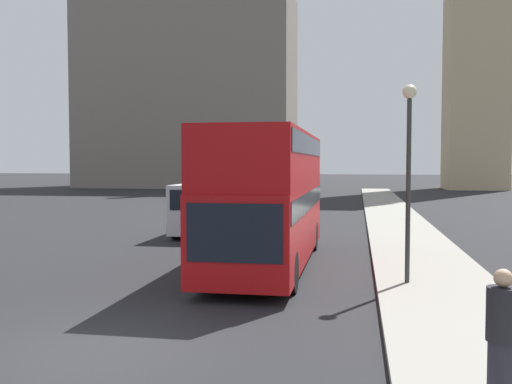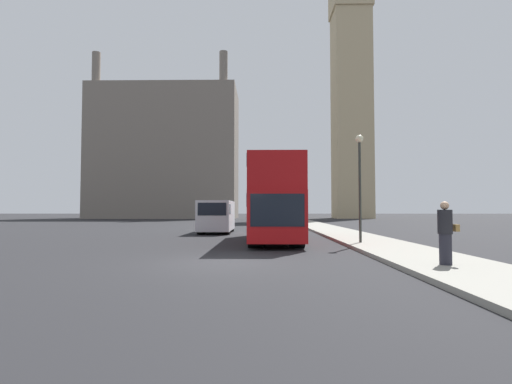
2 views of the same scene
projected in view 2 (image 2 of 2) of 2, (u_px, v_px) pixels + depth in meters
The scene contains 8 objects.
ground_plane at pixel (225, 263), 12.64m from camera, with size 300.00×300.00×0.00m, color black.
sidewalk_strip at pixel (433, 261), 12.54m from camera, with size 3.15×120.00×0.15m.
clock_tower at pixel (351, 69), 77.12m from camera, with size 7.38×7.55×56.38m.
building_block_distant at pixel (166, 154), 77.45m from camera, with size 27.48×12.59×30.48m.
red_double_decker_bus at pixel (274, 198), 21.17m from camera, with size 2.53×10.15×4.12m.
white_van at pixel (217, 216), 28.61m from camera, with size 2.23×5.54×2.29m.
pedestrian at pixel (445, 233), 11.10m from camera, with size 0.55×0.39×1.76m.
street_lamp at pixel (360, 170), 18.74m from camera, with size 0.36×0.36×5.05m.
Camera 2 is at (1.20, -12.71, 1.68)m, focal length 28.00 mm.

